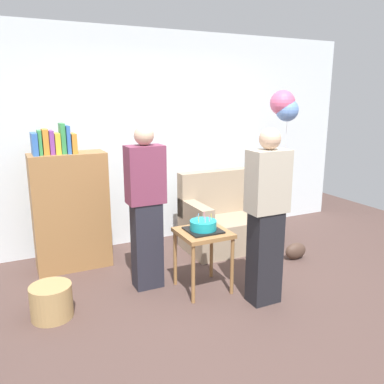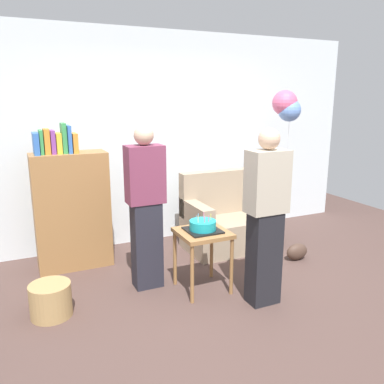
{
  "view_description": "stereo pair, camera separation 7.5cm",
  "coord_description": "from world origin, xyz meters",
  "px_view_note": "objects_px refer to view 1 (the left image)",
  "views": [
    {
      "loc": [
        -1.76,
        -2.84,
        1.9
      ],
      "look_at": [
        -0.06,
        0.67,
        0.95
      ],
      "focal_mm": 37.22,
      "sensor_mm": 36.0,
      "label": 1
    },
    {
      "loc": [
        -1.69,
        -2.87,
        1.9
      ],
      "look_at": [
        -0.06,
        0.67,
        0.95
      ],
      "focal_mm": 37.22,
      "sensor_mm": 36.0,
      "label": 2
    }
  ],
  "objects_px": {
    "birthday_cake": "(203,226)",
    "wicker_basket": "(51,301)",
    "handbag": "(296,251)",
    "balloon_bunch": "(284,106)",
    "person_holding_cake": "(266,217)",
    "bookshelf": "(70,208)",
    "couch": "(226,221)",
    "side_table": "(203,240)",
    "person_blowing_candles": "(146,208)"
  },
  "relations": [
    {
      "from": "wicker_basket",
      "to": "balloon_bunch",
      "type": "bearing_deg",
      "value": 13.81
    },
    {
      "from": "person_holding_cake",
      "to": "wicker_basket",
      "type": "xyz_separation_m",
      "value": [
        -1.83,
        0.57,
        -0.68
      ]
    },
    {
      "from": "birthday_cake",
      "to": "side_table",
      "type": "bearing_deg",
      "value": 164.54
    },
    {
      "from": "couch",
      "to": "bookshelf",
      "type": "distance_m",
      "value": 1.92
    },
    {
      "from": "person_holding_cake",
      "to": "person_blowing_candles",
      "type": "bearing_deg",
      "value": -32.56
    },
    {
      "from": "bookshelf",
      "to": "person_holding_cake",
      "type": "relative_size",
      "value": 0.99
    },
    {
      "from": "bookshelf",
      "to": "person_blowing_candles",
      "type": "bearing_deg",
      "value": -53.84
    },
    {
      "from": "person_holding_cake",
      "to": "balloon_bunch",
      "type": "distance_m",
      "value": 2.0
    },
    {
      "from": "balloon_bunch",
      "to": "couch",
      "type": "bearing_deg",
      "value": 174.81
    },
    {
      "from": "handbag",
      "to": "person_holding_cake",
      "type": "bearing_deg",
      "value": -145.14
    },
    {
      "from": "side_table",
      "to": "birthday_cake",
      "type": "relative_size",
      "value": 1.92
    },
    {
      "from": "couch",
      "to": "side_table",
      "type": "xyz_separation_m",
      "value": [
        -0.81,
        -0.92,
        0.18
      ]
    },
    {
      "from": "birthday_cake",
      "to": "balloon_bunch",
      "type": "bearing_deg",
      "value": 28.1
    },
    {
      "from": "bookshelf",
      "to": "birthday_cake",
      "type": "distance_m",
      "value": 1.55
    },
    {
      "from": "birthday_cake",
      "to": "person_blowing_candles",
      "type": "distance_m",
      "value": 0.59
    },
    {
      "from": "handbag",
      "to": "balloon_bunch",
      "type": "xyz_separation_m",
      "value": [
        0.24,
        0.66,
        1.67
      ]
    },
    {
      "from": "person_holding_cake",
      "to": "bookshelf",
      "type": "bearing_deg",
      "value": -38.44
    },
    {
      "from": "birthday_cake",
      "to": "balloon_bunch",
      "type": "relative_size",
      "value": 0.16
    },
    {
      "from": "wicker_basket",
      "to": "balloon_bunch",
      "type": "xyz_separation_m",
      "value": [
        3.02,
        0.74,
        1.62
      ]
    },
    {
      "from": "bookshelf",
      "to": "balloon_bunch",
      "type": "distance_m",
      "value": 2.88
    },
    {
      "from": "side_table",
      "to": "wicker_basket",
      "type": "height_order",
      "value": "side_table"
    },
    {
      "from": "wicker_basket",
      "to": "side_table",
      "type": "bearing_deg",
      "value": -4.17
    },
    {
      "from": "person_blowing_candles",
      "to": "birthday_cake",
      "type": "bearing_deg",
      "value": -27.92
    },
    {
      "from": "birthday_cake",
      "to": "person_blowing_candles",
      "type": "height_order",
      "value": "person_blowing_candles"
    },
    {
      "from": "couch",
      "to": "bookshelf",
      "type": "relative_size",
      "value": 0.68
    },
    {
      "from": "balloon_bunch",
      "to": "handbag",
      "type": "bearing_deg",
      "value": -110.38
    },
    {
      "from": "birthday_cake",
      "to": "wicker_basket",
      "type": "bearing_deg",
      "value": 175.83
    },
    {
      "from": "side_table",
      "to": "person_holding_cake",
      "type": "bearing_deg",
      "value": -49.2
    },
    {
      "from": "couch",
      "to": "bookshelf",
      "type": "xyz_separation_m",
      "value": [
        -1.88,
        0.2,
        0.35
      ]
    },
    {
      "from": "birthday_cake",
      "to": "wicker_basket",
      "type": "height_order",
      "value": "birthday_cake"
    },
    {
      "from": "couch",
      "to": "balloon_bunch",
      "type": "relative_size",
      "value": 0.56
    },
    {
      "from": "couch",
      "to": "balloon_bunch",
      "type": "distance_m",
      "value": 1.63
    },
    {
      "from": "bookshelf",
      "to": "handbag",
      "type": "distance_m",
      "value": 2.65
    },
    {
      "from": "balloon_bunch",
      "to": "birthday_cake",
      "type": "bearing_deg",
      "value": -151.9
    },
    {
      "from": "person_blowing_candles",
      "to": "balloon_bunch",
      "type": "distance_m",
      "value": 2.33
    },
    {
      "from": "bookshelf",
      "to": "balloon_bunch",
      "type": "xyz_separation_m",
      "value": [
        2.66,
        -0.27,
        1.08
      ]
    },
    {
      "from": "couch",
      "to": "person_blowing_candles",
      "type": "relative_size",
      "value": 0.67
    },
    {
      "from": "person_holding_cake",
      "to": "wicker_basket",
      "type": "height_order",
      "value": "person_holding_cake"
    },
    {
      "from": "balloon_bunch",
      "to": "person_holding_cake",
      "type": "bearing_deg",
      "value": -132.09
    },
    {
      "from": "couch",
      "to": "birthday_cake",
      "type": "xyz_separation_m",
      "value": [
        -0.81,
        -0.92,
        0.32
      ]
    },
    {
      "from": "person_blowing_candles",
      "to": "wicker_basket",
      "type": "distance_m",
      "value": 1.19
    },
    {
      "from": "wicker_basket",
      "to": "person_holding_cake",
      "type": "bearing_deg",
      "value": -17.23
    },
    {
      "from": "bookshelf",
      "to": "handbag",
      "type": "bearing_deg",
      "value": -21.08
    },
    {
      "from": "couch",
      "to": "birthday_cake",
      "type": "height_order",
      "value": "couch"
    },
    {
      "from": "bookshelf",
      "to": "birthday_cake",
      "type": "height_order",
      "value": "bookshelf"
    },
    {
      "from": "person_blowing_candles",
      "to": "person_holding_cake",
      "type": "distance_m",
      "value": 1.16
    },
    {
      "from": "couch",
      "to": "bookshelf",
      "type": "bearing_deg",
      "value": 173.8
    },
    {
      "from": "balloon_bunch",
      "to": "wicker_basket",
      "type": "bearing_deg",
      "value": -166.19
    },
    {
      "from": "bookshelf",
      "to": "handbag",
      "type": "height_order",
      "value": "bookshelf"
    },
    {
      "from": "wicker_basket",
      "to": "handbag",
      "type": "height_order",
      "value": "wicker_basket"
    }
  ]
}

